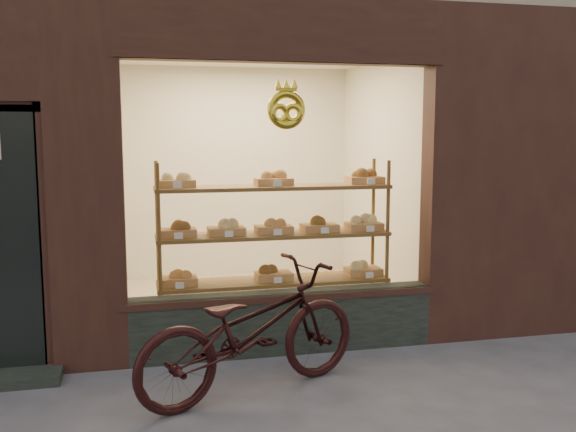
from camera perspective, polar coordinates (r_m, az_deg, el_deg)
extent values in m
cube|color=black|center=(5.82, -0.38, -9.39)|extent=(2.70, 0.25, 0.55)
torus|color=yellow|center=(5.47, -0.15, 9.42)|extent=(0.33, 0.07, 0.33)
cube|color=brown|center=(6.29, -1.26, -10.25)|extent=(2.20, 0.45, 0.04)
cube|color=brown|center=(6.15, -1.27, -5.81)|extent=(2.20, 0.45, 0.03)
cube|color=brown|center=(6.06, -1.28, -1.67)|extent=(2.20, 0.45, 0.04)
cube|color=brown|center=(6.01, -1.30, 2.57)|extent=(2.20, 0.45, 0.04)
cylinder|color=brown|center=(5.77, -11.34, -3.80)|extent=(0.04, 0.04, 1.70)
cylinder|color=brown|center=(6.22, 8.81, -2.93)|extent=(0.04, 0.04, 1.70)
cylinder|color=brown|center=(6.16, -11.47, -3.10)|extent=(0.04, 0.04, 1.70)
cylinder|color=brown|center=(6.57, 7.53, -2.34)|extent=(0.04, 0.04, 1.70)
cube|color=#9B6C3D|center=(6.02, -9.72, -5.70)|extent=(0.34, 0.24, 0.07)
sphere|color=#B67437|center=(6.00, -9.74, -4.91)|extent=(0.11, 0.11, 0.11)
cube|color=white|center=(5.84, -9.60, -6.10)|extent=(0.07, 0.01, 0.05)
cube|color=#9B6C3D|center=(6.14, -1.27, -5.33)|extent=(0.34, 0.24, 0.07)
sphere|color=#4B2B1A|center=(6.12, -1.28, -4.56)|extent=(0.11, 0.11, 0.11)
cube|color=white|center=(5.96, -0.90, -5.72)|extent=(0.07, 0.01, 0.05)
cube|color=#9B6C3D|center=(6.38, 6.68, -4.89)|extent=(0.34, 0.24, 0.07)
sphere|color=#EECB77|center=(6.37, 6.70, -4.14)|extent=(0.11, 0.11, 0.11)
cube|color=white|center=(6.21, 7.27, -5.24)|extent=(0.08, 0.01, 0.05)
cube|color=#9B6C3D|center=(5.94, -9.82, -1.46)|extent=(0.34, 0.24, 0.07)
sphere|color=#4B2B1A|center=(5.92, -9.83, -0.65)|extent=(0.11, 0.11, 0.11)
cube|color=white|center=(5.75, -9.70, -1.75)|extent=(0.07, 0.01, 0.06)
cube|color=#9B6C3D|center=(5.98, -5.51, -1.32)|extent=(0.34, 0.24, 0.07)
sphere|color=#EECB77|center=(5.97, -5.52, -0.52)|extent=(0.11, 0.11, 0.11)
cube|color=white|center=(5.80, -5.26, -1.60)|extent=(0.07, 0.01, 0.06)
cube|color=#9B6C3D|center=(6.06, -1.29, -1.18)|extent=(0.34, 0.24, 0.07)
sphere|color=#B67437|center=(6.04, -1.29, -0.38)|extent=(0.11, 0.11, 0.11)
cube|color=white|center=(5.88, -0.91, -1.45)|extent=(0.07, 0.01, 0.06)
cube|color=#9B6C3D|center=(6.16, 2.81, -1.03)|extent=(0.34, 0.24, 0.07)
sphere|color=#4B2B1A|center=(6.15, 2.82, -0.25)|extent=(0.11, 0.11, 0.11)
cube|color=white|center=(5.99, 3.30, -1.29)|extent=(0.07, 0.01, 0.06)
cube|color=#9B6C3D|center=(6.30, 6.75, -0.89)|extent=(0.34, 0.24, 0.07)
sphere|color=#EECB77|center=(6.29, 6.76, -0.12)|extent=(0.11, 0.11, 0.11)
cube|color=white|center=(6.13, 7.34, -1.13)|extent=(0.08, 0.01, 0.06)
cube|color=#9B6C3D|center=(5.88, -9.91, 2.87)|extent=(0.34, 0.24, 0.07)
sphere|color=#EECB77|center=(5.88, -9.93, 3.69)|extent=(0.11, 0.11, 0.11)
cube|color=white|center=(5.70, -9.80, 2.72)|extent=(0.07, 0.01, 0.06)
cube|color=#9B6C3D|center=(6.00, -1.30, 3.07)|extent=(0.34, 0.24, 0.07)
sphere|color=#B67437|center=(6.00, -1.30, 3.88)|extent=(0.11, 0.11, 0.11)
cube|color=white|center=(5.82, -0.92, 2.93)|extent=(0.07, 0.01, 0.06)
cube|color=#9B6C3D|center=(6.25, 6.81, 3.20)|extent=(0.34, 0.24, 0.07)
sphere|color=#4B2B1A|center=(6.25, 6.82, 3.97)|extent=(0.11, 0.11, 0.11)
cube|color=white|center=(6.08, 7.41, 3.06)|extent=(0.08, 0.01, 0.06)
imported|color=black|center=(4.88, -3.30, -10.11)|extent=(1.99, 1.29, 0.99)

